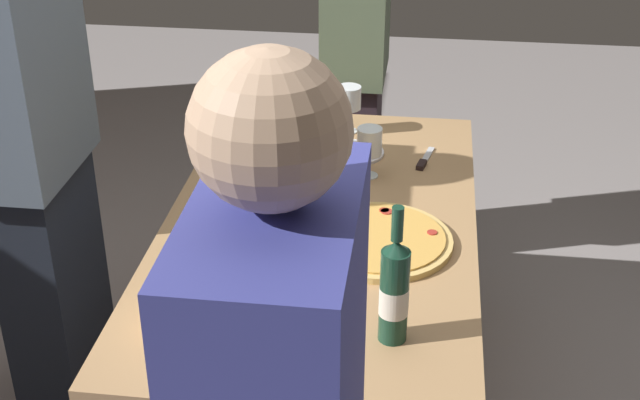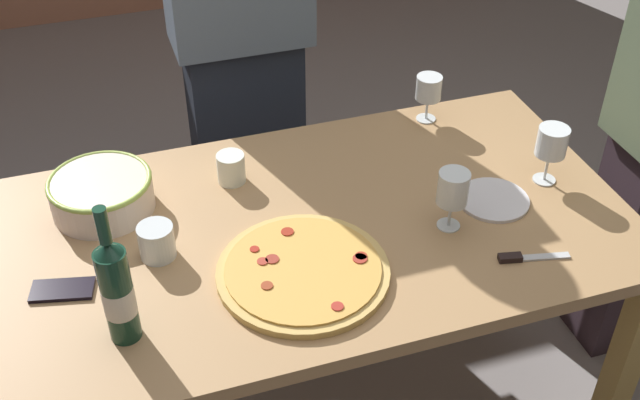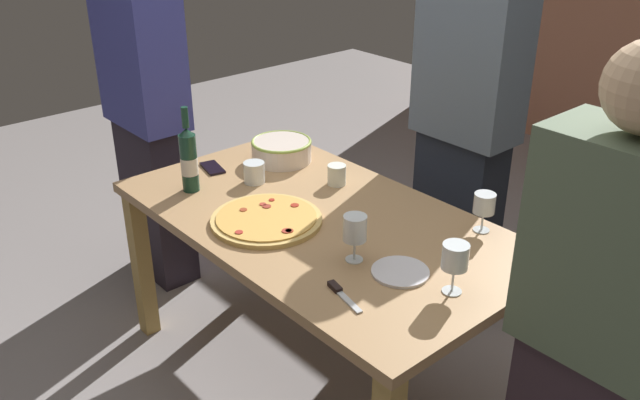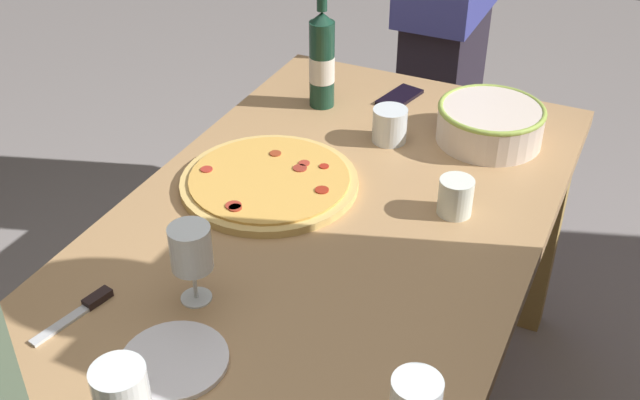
{
  "view_description": "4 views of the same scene",
  "coord_description": "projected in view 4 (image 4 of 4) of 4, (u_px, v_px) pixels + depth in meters",
  "views": [
    {
      "loc": [
        -2.21,
        -0.28,
        2.04
      ],
      "look_at": [
        0.0,
        0.0,
        0.82
      ],
      "focal_mm": 49.92,
      "sensor_mm": 36.0,
      "label": 1
    },
    {
      "loc": [
        -0.48,
        -1.48,
        2.04
      ],
      "look_at": [
        0.0,
        0.0,
        0.82
      ],
      "focal_mm": 44.05,
      "sensor_mm": 36.0,
      "label": 2
    },
    {
      "loc": [
        1.71,
        -1.49,
        1.94
      ],
      "look_at": [
        0.0,
        0.0,
        0.82
      ],
      "focal_mm": 38.24,
      "sensor_mm": 36.0,
      "label": 3
    },
    {
      "loc": [
        1.23,
        0.58,
        1.75
      ],
      "look_at": [
        0.0,
        0.0,
        0.82
      ],
      "focal_mm": 43.97,
      "sensor_mm": 36.0,
      "label": 4
    }
  ],
  "objects": [
    {
      "name": "person_guest_left",
      "position": [
        449.0,
        5.0,
        2.53
      ],
      "size": [
        0.46,
        0.24,
        1.67
      ],
      "rotation": [
        0.0,
        0.0,
        0.07
      ],
      "color": "#27212D",
      "rests_on": "ground"
    },
    {
      "name": "serving_bowl",
      "position": [
        490.0,
        122.0,
        1.97
      ],
      "size": [
        0.27,
        0.27,
        0.1
      ],
      "color": "silver",
      "rests_on": "dining_table"
    },
    {
      "name": "wine_bottle",
      "position": [
        322.0,
        59.0,
        2.08
      ],
      "size": [
        0.07,
        0.07,
        0.35
      ],
      "color": "#173B2B",
      "rests_on": "dining_table"
    },
    {
      "name": "wine_glass_far_left",
      "position": [
        191.0,
        250.0,
        1.43
      ],
      "size": [
        0.08,
        0.08,
        0.17
      ],
      "color": "white",
      "rests_on": "dining_table"
    },
    {
      "name": "dining_table",
      "position": [
        320.0,
        261.0,
        1.74
      ],
      "size": [
        1.6,
        0.9,
        0.75
      ],
      "color": "tan",
      "rests_on": "ground"
    },
    {
      "name": "cell_phone",
      "position": [
        400.0,
        97.0,
        2.19
      ],
      "size": [
        0.16,
        0.1,
        0.01
      ],
      "primitive_type": "cube",
      "rotation": [
        0.0,
        0.0,
        1.35
      ],
      "color": "black",
      "rests_on": "dining_table"
    },
    {
      "name": "pizza_knife",
      "position": [
        83.0,
        309.0,
        1.46
      ],
      "size": [
        0.18,
        0.06,
        0.02
      ],
      "color": "silver",
      "rests_on": "dining_table"
    },
    {
      "name": "wine_glass_near_pizza",
      "position": [
        122.0,
        394.0,
        1.14
      ],
      "size": [
        0.08,
        0.08,
        0.17
      ],
      "color": "white",
      "rests_on": "dining_table"
    },
    {
      "name": "cup_amber",
      "position": [
        389.0,
        125.0,
        1.97
      ],
      "size": [
        0.09,
        0.09,
        0.09
      ],
      "primitive_type": "cylinder",
      "color": "white",
      "rests_on": "dining_table"
    },
    {
      "name": "side_plate",
      "position": [
        174.0,
        360.0,
        1.35
      ],
      "size": [
        0.19,
        0.19,
        0.01
      ],
      "primitive_type": "cylinder",
      "color": "white",
      "rests_on": "dining_table"
    },
    {
      "name": "pizza",
      "position": [
        269.0,
        181.0,
        1.81
      ],
      "size": [
        0.41,
        0.41,
        0.03
      ],
      "color": "#DEB664",
      "rests_on": "dining_table"
    },
    {
      "name": "cup_ceramic",
      "position": [
        456.0,
        197.0,
        1.71
      ],
      "size": [
        0.08,
        0.08,
        0.09
      ],
      "primitive_type": "cylinder",
      "color": "white",
      "rests_on": "dining_table"
    }
  ]
}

